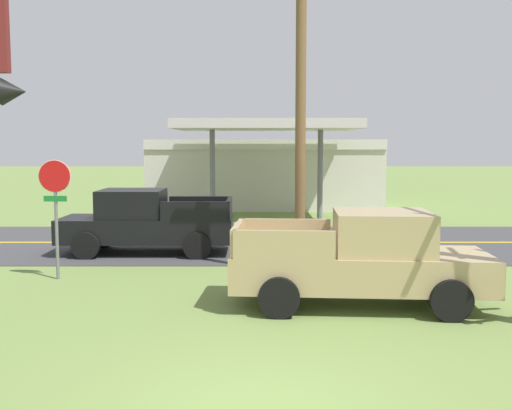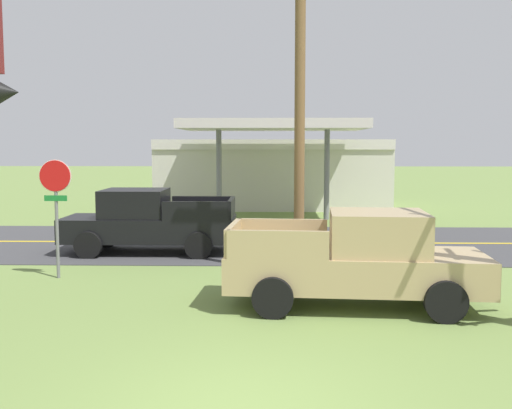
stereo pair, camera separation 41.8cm
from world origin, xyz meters
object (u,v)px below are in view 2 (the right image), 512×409
at_px(stop_sign, 56,197).
at_px(pickup_tan_parked_on_lawn, 358,260).
at_px(pickup_black_on_road, 148,222).
at_px(gas_station, 273,171).
at_px(utility_pole, 300,100).

xyz_separation_m(stop_sign, pickup_tan_parked_on_lawn, (7.08, -2.49, -1.06)).
distance_m(stop_sign, pickup_black_on_road, 4.02).
bearing_deg(stop_sign, gas_station, 73.27).
height_order(utility_pole, pickup_black_on_road, utility_pole).
bearing_deg(pickup_black_on_road, pickup_tan_parked_on_lawn, -47.47).
bearing_deg(utility_pole, pickup_tan_parked_on_lawn, -69.64).
bearing_deg(stop_sign, pickup_black_on_road, 66.94).
xyz_separation_m(stop_sign, utility_pole, (6.00, 0.41, 2.39)).
relative_size(utility_pole, pickup_tan_parked_on_lawn, 1.55).
height_order(stop_sign, utility_pole, utility_pole).
bearing_deg(stop_sign, utility_pole, 3.94).
bearing_deg(utility_pole, pickup_black_on_road, 144.83).
distance_m(stop_sign, pickup_tan_parked_on_lawn, 7.58).
height_order(gas_station, pickup_black_on_road, gas_station).
distance_m(stop_sign, gas_station, 18.62).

